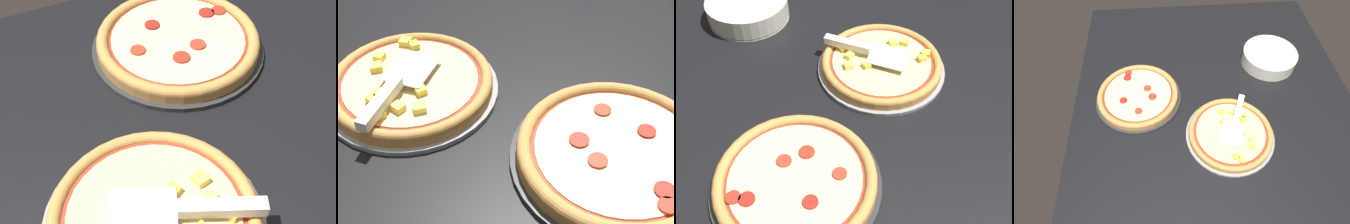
{
  "view_description": "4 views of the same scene",
  "coord_description": "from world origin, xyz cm",
  "views": [
    {
      "loc": [
        -22.8,
        -34.99,
        63.23
      ],
      "look_at": [
        0.5,
        14.23,
        3.0
      ],
      "focal_mm": 50.0,
      "sensor_mm": 36.0,
      "label": 1
    },
    {
      "loc": [
        60.24,
        8.93,
        59.47
      ],
      "look_at": [
        0.5,
        14.23,
        3.0
      ],
      "focal_mm": 50.0,
      "sensor_mm": 36.0,
      "label": 2
    },
    {
      "loc": [
        2.68,
        73.94,
        71.01
      ],
      "look_at": [
        0.5,
        14.23,
        3.0
      ],
      "focal_mm": 42.0,
      "sensor_mm": 36.0,
      "label": 3
    },
    {
      "loc": [
        -58.35,
        18.95,
        86.72
      ],
      "look_at": [
        0.5,
        14.23,
        3.0
      ],
      "focal_mm": 28.0,
      "sensor_mm": 36.0,
      "label": 4
    }
  ],
  "objects": [
    {
      "name": "ground_plane",
      "position": [
        0.0,
        0.0,
        -1.8
      ],
      "size": [
        151.98,
        116.24,
        3.6
      ],
      "primitive_type": "cube",
      "color": "black"
    },
    {
      "name": "pizza_pan_back",
      "position": [
        10.93,
        31.56,
        0.5
      ],
      "size": [
        35.26,
        35.26,
        1.0
      ],
      "primitive_type": "cylinder",
      "color": "#2D2D30",
      "rests_on": "ground_plane"
    },
    {
      "name": "serving_spatula",
      "position": [
        -3.96,
        -6.23,
        5.15
      ],
      "size": [
        22.97,
        13.86,
        2.0
      ],
      "color": "silver",
      "rests_on": "pizza_front"
    },
    {
      "name": "pizza_front",
      "position": [
        -9.91,
        -3.14,
        2.41
      ],
      "size": [
        31.35,
        31.35,
        3.38
      ],
      "color": "#C68E47",
      "rests_on": "pizza_pan_front"
    },
    {
      "name": "pizza_back",
      "position": [
        10.93,
        31.56,
        2.53
      ],
      "size": [
        33.15,
        33.15,
        3.1
      ],
      "color": "#C68E47",
      "rests_on": "pizza_pan_back"
    },
    {
      "name": "pizza_pan_front",
      "position": [
        -9.92,
        -3.1,
        0.5
      ],
      "size": [
        33.35,
        33.35,
        1.0
      ],
      "primitive_type": "cylinder",
      "color": "#939399",
      "rests_on": "ground_plane"
    }
  ]
}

